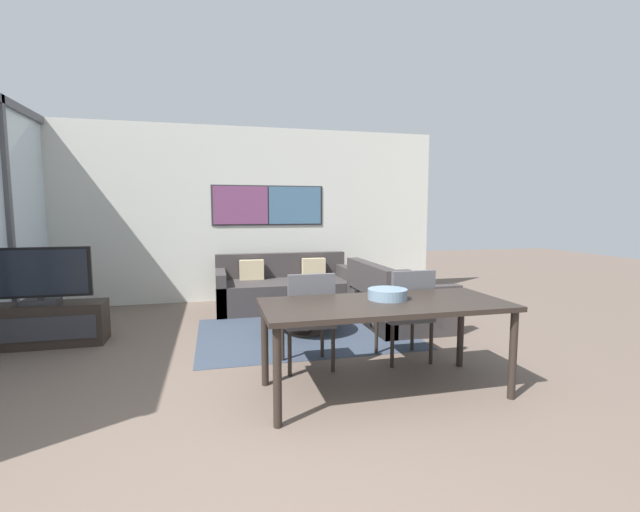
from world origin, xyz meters
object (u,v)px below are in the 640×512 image
at_px(coffee_table, 304,310).
at_px(sofa_side, 393,303).
at_px(dining_table, 385,311).
at_px(dining_chair_centre, 407,309).
at_px(dining_chair_left, 309,315).
at_px(sofa_main, 285,290).
at_px(tv_console, 43,325).
at_px(television, 39,276).
at_px(fruit_bowl, 388,293).

bearing_deg(coffee_table, sofa_side, 7.69).
distance_m(coffee_table, dining_table, 1.84).
bearing_deg(dining_chair_centre, dining_chair_left, 178.38).
xyz_separation_m(sofa_main, coffee_table, (0.00, -1.46, 0.01)).
bearing_deg(dining_chair_left, tv_console, 152.61).
xyz_separation_m(dining_table, dining_chair_centre, (0.48, 0.61, -0.16)).
relative_size(tv_console, dining_table, 0.65).
height_order(television, dining_table, television).
relative_size(television, sofa_side, 0.72).
xyz_separation_m(sofa_main, dining_chair_centre, (0.77, -2.63, 0.25)).
distance_m(dining_table, fruit_bowl, 0.17).
xyz_separation_m(coffee_table, dining_table, (0.28, -1.78, 0.39)).
distance_m(coffee_table, dining_chair_centre, 1.42).
bearing_deg(dining_table, tv_console, 147.38).
bearing_deg(coffee_table, sofa_main, 90.00).
relative_size(television, sofa_main, 0.51).
relative_size(sofa_main, dining_table, 1.04).
bearing_deg(dining_table, dining_chair_left, 127.36).
bearing_deg(tv_console, television, 90.00).
height_order(dining_chair_left, dining_chair_centre, same).
bearing_deg(sofa_side, dining_table, 154.58).
xyz_separation_m(sofa_side, dining_chair_centre, (-0.44, -1.33, 0.25)).
relative_size(television, coffee_table, 1.13).
relative_size(dining_chair_centre, fruit_bowl, 2.80).
height_order(sofa_main, coffee_table, sofa_main).
relative_size(sofa_side, dining_chair_centre, 1.58).
height_order(tv_console, dining_chair_centre, dining_chair_centre).
distance_m(sofa_main, fruit_bowl, 3.20).
distance_m(television, dining_chair_centre, 3.90).
xyz_separation_m(dining_table, dining_chair_left, (-0.48, 0.63, -0.16)).
bearing_deg(sofa_side, dining_chair_left, 132.89).
bearing_deg(sofa_main, coffee_table, -90.00).
distance_m(tv_console, dining_chair_centre, 3.90).
xyz_separation_m(television, sofa_main, (2.86, 1.23, -0.50)).
distance_m(sofa_main, dining_chair_left, 2.62).
bearing_deg(television, dining_table, -32.63).
bearing_deg(dining_chair_left, sofa_main, 85.61).
bearing_deg(television, sofa_main, 23.23).
bearing_deg(sofa_side, tv_console, 88.98).
relative_size(sofa_side, fruit_bowl, 4.42).
relative_size(dining_table, fruit_bowl, 6.03).
distance_m(television, sofa_main, 3.15).
bearing_deg(coffee_table, dining_table, -80.93).
bearing_deg(tv_console, coffee_table, -4.70).
height_order(sofa_main, fruit_bowl, fruit_bowl).
distance_m(tv_console, dining_table, 3.76).
height_order(sofa_side, dining_chair_centre, dining_chair_centre).
distance_m(dining_chair_centre, fruit_bowl, 0.71).
height_order(dining_chair_centre, fruit_bowl, dining_chair_centre).
bearing_deg(sofa_main, dining_chair_left, -94.39).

